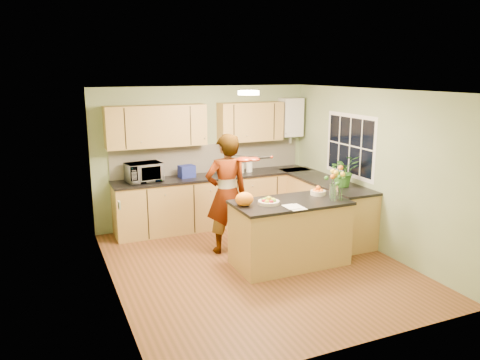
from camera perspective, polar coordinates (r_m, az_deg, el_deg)
name	(u,v)px	position (r m, az deg, el deg)	size (l,w,h in m)	color
floor	(256,265)	(6.91, 2.01, -10.35)	(4.50, 4.50, 0.00)	brown
ceiling	(258,91)	(6.35, 2.19, 10.83)	(4.00, 4.50, 0.02)	silver
wall_back	(204,156)	(8.56, -4.41, 2.98)	(4.00, 0.02, 2.50)	gray
wall_front	(357,231)	(4.67, 14.12, -6.07)	(4.00, 0.02, 2.50)	gray
wall_left	(110,197)	(5.96, -15.55, -1.97)	(0.02, 4.50, 2.50)	gray
wall_right	(373,170)	(7.58, 15.88, 1.18)	(0.02, 4.50, 2.50)	gray
back_counter	(215,200)	(8.49, -3.01, -2.48)	(3.64, 0.62, 0.94)	tan
right_counter	(324,206)	(8.25, 10.20, -3.14)	(0.62, 2.24, 0.94)	tan
splashback	(210,158)	(8.59, -3.74, 2.68)	(3.60, 0.02, 0.52)	#EDE4CE
upper_cabinets	(197,124)	(8.26, -5.25, 6.80)	(3.20, 0.34, 0.70)	tan
boiler	(291,117)	(9.02, 6.20, 7.61)	(0.40, 0.30, 0.86)	white
window_right	(350,146)	(7.99, 13.27, 4.11)	(0.01, 1.30, 1.05)	white
light_switch	(119,205)	(5.38, -14.51, -2.99)	(0.02, 0.09, 0.09)	white
ceiling_lamp	(249,93)	(6.62, 1.05, 10.60)	(0.30, 0.30, 0.07)	#FFEABF
peninsula_island	(290,233)	(6.84, 6.10, -6.41)	(1.65, 0.85, 0.95)	tan
fruit_dish	(269,201)	(6.52, 3.53, -2.57)	(0.30, 0.30, 0.10)	beige
orange_bowl	(318,191)	(7.08, 9.49, -1.35)	(0.23, 0.23, 0.13)	beige
flower_vase	(334,176)	(6.78, 11.44, 0.50)	(0.29, 0.29, 0.54)	silver
orange_bag	(244,199)	(6.41, 0.54, -2.34)	(0.26, 0.22, 0.19)	orange
papers	(295,207)	(6.40, 6.74, -3.30)	(0.22, 0.30, 0.01)	white
violinist	(227,194)	(7.14, -1.65, -1.69)	(0.68, 0.44, 1.85)	#DDAC87
violin	(244,159)	(6.90, 0.54, 2.52)	(0.55, 0.22, 0.11)	#531705
microwave	(144,172)	(8.01, -11.64, 0.93)	(0.58, 0.39, 0.32)	white
blue_box	(187,171)	(8.22, -6.51, 1.05)	(0.27, 0.19, 0.21)	navy
kettle	(222,168)	(8.43, -2.24, 1.53)	(0.16, 0.16, 0.29)	#BABABF
jar_cream	(241,168)	(8.55, 0.13, 1.45)	(0.11, 0.11, 0.16)	beige
jar_white	(249,167)	(8.62, 1.14, 1.59)	(0.12, 0.12, 0.18)	white
potted_plant	(344,171)	(7.67, 12.53, 1.11)	(0.46, 0.40, 0.52)	#306822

